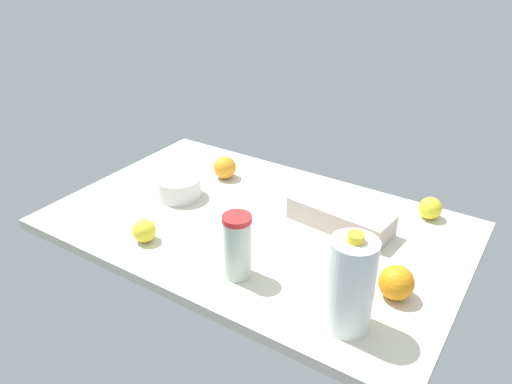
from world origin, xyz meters
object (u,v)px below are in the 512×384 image
at_px(tumbler_cup, 237,246).
at_px(egg_carton, 340,216).
at_px(lemon_beside_bowl, 430,208).
at_px(lemon_near_front, 144,231).
at_px(orange_by_jug, 225,168).
at_px(mixing_bowl, 179,187).
at_px(orange_loose, 349,276).
at_px(orange_far_back, 396,283).
at_px(milk_jug, 351,285).

height_order(tumbler_cup, egg_carton, tumbler_cup).
height_order(egg_carton, lemon_beside_bowl, same).
distance_m(lemon_near_front, orange_by_jug, 0.44).
xyz_separation_m(mixing_bowl, orange_loose, (-0.65, 0.13, 0.00)).
relative_size(lemon_near_front, orange_loose, 0.85).
bearing_deg(mixing_bowl, lemon_beside_bowl, -156.75).
bearing_deg(tumbler_cup, lemon_beside_bowl, -121.07).
relative_size(mixing_bowl, lemon_beside_bowl, 2.11).
bearing_deg(mixing_bowl, lemon_near_front, 109.53).
height_order(tumbler_cup, orange_far_back, tumbler_cup).
relative_size(mixing_bowl, tumbler_cup, 0.82).
bearing_deg(egg_carton, lemon_beside_bowl, -131.30).
distance_m(mixing_bowl, milk_jug, 0.74).
xyz_separation_m(mixing_bowl, orange_far_back, (-0.75, 0.10, 0.01)).
height_order(milk_jug, egg_carton, milk_jug).
distance_m(orange_by_jug, orange_far_back, 0.76).
bearing_deg(egg_carton, tumbler_cup, 76.84).
distance_m(egg_carton, lemon_near_front, 0.56).
bearing_deg(orange_loose, egg_carton, -61.40).
distance_m(lemon_near_front, lemon_beside_bowl, 0.84).
xyz_separation_m(tumbler_cup, orange_far_back, (-0.36, -0.13, -0.04)).
bearing_deg(egg_carton, orange_loose, 124.36).
bearing_deg(tumbler_cup, orange_far_back, -159.64).
relative_size(tumbler_cup, egg_carton, 0.57).
relative_size(milk_jug, egg_carton, 0.79).
height_order(mixing_bowl, milk_jug, milk_jug).
relative_size(tumbler_cup, orange_far_back, 2.06).
bearing_deg(egg_carton, milk_jug, 122.50).
height_order(egg_carton, orange_far_back, orange_far_back).
bearing_deg(lemon_beside_bowl, orange_far_back, 94.93).
bearing_deg(orange_far_back, orange_loose, 18.34).
height_order(egg_carton, orange_loose, orange_loose).
bearing_deg(orange_loose, orange_by_jug, -28.13).
relative_size(egg_carton, orange_loose, 3.94).
relative_size(tumbler_cup, lemon_near_front, 2.64).
bearing_deg(mixing_bowl, orange_loose, 168.46).
xyz_separation_m(orange_by_jug, lemon_beside_bowl, (-0.67, -0.12, -0.01)).
height_order(lemon_near_front, orange_by_jug, orange_by_jug).
relative_size(lemon_near_front, orange_far_back, 0.78).
height_order(orange_by_jug, orange_loose, orange_by_jug).
distance_m(tumbler_cup, lemon_beside_bowl, 0.63).
bearing_deg(orange_far_back, lemon_beside_bowl, -85.07).
relative_size(milk_jug, orange_loose, 3.13).
xyz_separation_m(orange_far_back, orange_loose, (0.10, 0.03, -0.00)).
xyz_separation_m(lemon_near_front, orange_loose, (-0.56, -0.12, 0.01)).
relative_size(orange_far_back, orange_loose, 1.09).
distance_m(milk_jug, lemon_near_front, 0.61).
bearing_deg(tumbler_cup, orange_loose, -158.82).
bearing_deg(milk_jug, lemon_near_front, -0.01).
bearing_deg(lemon_near_front, milk_jug, 179.99).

